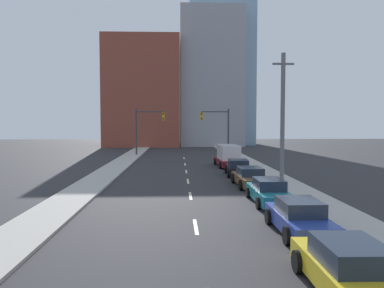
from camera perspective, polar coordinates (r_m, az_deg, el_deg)
sidewalk_left at (r=52.96m, az=-8.93°, el=-1.55°), size 2.54×102.34×0.14m
sidewalk_right at (r=53.16m, az=6.25°, el=-1.51°), size 2.54×102.34×0.14m
lane_stripe_at_15m at (r=16.62m, az=0.57°, el=-12.47°), size 0.16×2.40×0.01m
lane_stripe_at_22m at (r=23.27m, az=-0.24°, el=-7.89°), size 0.16×2.40×0.01m
lane_stripe_at_27m at (r=28.91m, az=-0.63°, el=-5.69°), size 0.16×2.40×0.01m
lane_stripe_at_33m at (r=34.48m, az=-0.88°, el=-4.22°), size 0.16×2.40×0.01m
lane_stripe_at_39m at (r=40.47m, az=-1.07°, el=-3.10°), size 0.16×2.40×0.01m
lane_stripe_at_46m at (r=47.34m, az=-1.23°, el=-2.17°), size 0.16×2.40×0.01m
building_brick_left at (r=75.06m, az=-7.30°, el=7.60°), size 14.00×16.00×20.35m
building_office_center at (r=79.28m, az=2.57°, el=9.48°), size 12.00×20.00×26.10m
building_glass_right at (r=84.19m, az=3.98°, el=12.83°), size 13.00×20.00×36.92m
traffic_signal_left at (r=51.14m, az=-7.29°, el=2.81°), size 3.98×0.35×6.38m
traffic_signal_right at (r=51.27m, az=4.36°, el=2.83°), size 3.98×0.35×6.38m
utility_pole_right_mid at (r=28.63m, az=13.64°, el=4.05°), size 1.60×0.32×9.63m
sedan_yellow at (r=11.11m, az=23.01°, el=-17.35°), size 2.13×4.77×1.42m
sedan_blue at (r=16.12m, az=16.04°, el=-10.75°), size 2.05×4.58×1.39m
sedan_teal at (r=21.59m, az=11.61°, el=-7.16°), size 2.00×4.79×1.37m
sedan_brown at (r=26.88m, az=8.82°, el=-5.05°), size 2.21×4.83×1.36m
sedan_black at (r=32.28m, az=7.06°, el=-3.65°), size 2.27×4.71×1.36m
box_truck_maroon at (r=38.35m, az=5.56°, el=-1.90°), size 2.59×5.86×2.23m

